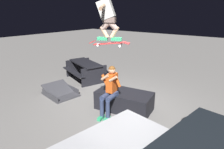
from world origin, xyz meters
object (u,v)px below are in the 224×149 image
picnic_table_back (85,68)px  ledge_box_main (124,101)px  person_sitting_on_ledge (110,89)px  kicker_ramp (61,93)px  skateboard (109,43)px  skater_airborne (107,15)px  trash_bin (192,146)px

picnic_table_back → ledge_box_main: bearing=156.8°
person_sitting_on_ledge → kicker_ramp: person_sitting_on_ledge is taller
ledge_box_main → skateboard: skateboard is taller
ledge_box_main → skater_airborne: (0.22, 0.49, 2.40)m
trash_bin → skater_airborne: bearing=-14.7°
skateboard → picnic_table_back: skateboard is taller
skater_airborne → trash_bin: size_ratio=1.20×
ledge_box_main → picnic_table_back: size_ratio=0.77×
kicker_ramp → trash_bin: trash_bin is taller
kicker_ramp → trash_bin: 4.60m
skateboard → picnic_table_back: 3.43m
skater_airborne → picnic_table_back: bearing=-33.3°
skateboard → picnic_table_back: size_ratio=0.49×
ledge_box_main → picnic_table_back: (2.78, -1.19, 0.23)m
ledge_box_main → picnic_table_back: picnic_table_back is taller
person_sitting_on_ledge → skateboard: 1.20m
skateboard → trash_bin: 2.91m
person_sitting_on_ledge → picnic_table_back: size_ratio=0.67×
skateboard → picnic_table_back: bearing=-32.4°
skateboard → kicker_ramp: skateboard is taller
person_sitting_on_ledge → skateboard: size_ratio=1.37×
person_sitting_on_ledge → trash_bin: 2.46m
skateboard → skater_airborne: skater_airborne is taller
skateboard → skater_airborne: size_ratio=0.90×
ledge_box_main → person_sitting_on_ledge: person_sitting_on_ledge is taller
skater_airborne → trash_bin: bearing=165.3°
trash_bin → ledge_box_main: bearing=-26.9°
kicker_ramp → picnic_table_back: size_ratio=0.61×
ledge_box_main → trash_bin: bearing=153.1°
ledge_box_main → person_sitting_on_ledge: size_ratio=1.15×
picnic_table_back → kicker_ramp: bearing=105.9°
ledge_box_main → skateboard: (0.17, 0.47, 1.71)m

